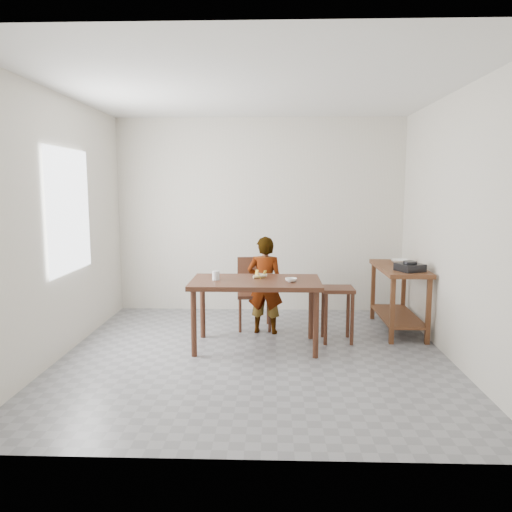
{
  "coord_description": "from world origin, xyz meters",
  "views": [
    {
      "loc": [
        0.18,
        -5.01,
        1.75
      ],
      "look_at": [
        0.0,
        0.4,
        1.0
      ],
      "focal_mm": 35.0,
      "sensor_mm": 36.0,
      "label": 1
    }
  ],
  "objects_px": {
    "dining_table": "(256,314)",
    "stool": "(337,314)",
    "child": "(265,285)",
    "dining_chair": "(254,294)",
    "prep_counter": "(398,299)"
  },
  "relations": [
    {
      "from": "dining_table",
      "to": "stool",
      "type": "xyz_separation_m",
      "value": [
        0.92,
        0.25,
        -0.06
      ]
    },
    {
      "from": "child",
      "to": "dining_chair",
      "type": "height_order",
      "value": "child"
    },
    {
      "from": "dining_chair",
      "to": "stool",
      "type": "height_order",
      "value": "dining_chair"
    },
    {
      "from": "dining_table",
      "to": "prep_counter",
      "type": "xyz_separation_m",
      "value": [
        1.72,
        0.7,
        0.03
      ]
    },
    {
      "from": "stool",
      "to": "dining_chair",
      "type": "bearing_deg",
      "value": 152.67
    },
    {
      "from": "dining_table",
      "to": "dining_chair",
      "type": "height_order",
      "value": "dining_chair"
    },
    {
      "from": "dining_chair",
      "to": "stool",
      "type": "xyz_separation_m",
      "value": [
        0.96,
        -0.5,
        -0.12
      ]
    },
    {
      "from": "child",
      "to": "dining_chair",
      "type": "xyz_separation_m",
      "value": [
        -0.13,
        0.2,
        -0.15
      ]
    },
    {
      "from": "dining_chair",
      "to": "stool",
      "type": "distance_m",
      "value": 1.09
    },
    {
      "from": "dining_chair",
      "to": "prep_counter",
      "type": "bearing_deg",
      "value": -5.53
    },
    {
      "from": "dining_table",
      "to": "dining_chair",
      "type": "xyz_separation_m",
      "value": [
        -0.04,
        0.75,
        0.06
      ]
    },
    {
      "from": "dining_table",
      "to": "stool",
      "type": "height_order",
      "value": "dining_table"
    },
    {
      "from": "prep_counter",
      "to": "stool",
      "type": "relative_size",
      "value": 1.92
    },
    {
      "from": "child",
      "to": "dining_chair",
      "type": "relative_size",
      "value": 1.35
    },
    {
      "from": "child",
      "to": "prep_counter",
      "type": "bearing_deg",
      "value": -166.9
    }
  ]
}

